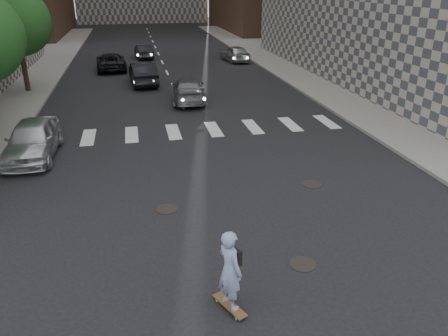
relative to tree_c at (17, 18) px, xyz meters
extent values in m
plane|color=black|center=(9.45, -19.14, -4.65)|extent=(160.00, 160.00, 0.00)
cube|color=gray|center=(23.95, 0.86, -4.57)|extent=(13.00, 80.00, 0.15)
cube|color=black|center=(20.65, -5.14, -2.65)|extent=(0.30, 18.00, 4.00)
cylinder|color=#382619|center=(-0.05, -0.14, -3.10)|extent=(0.32, 0.32, 2.80)
sphere|color=#18491E|center=(-0.05, -0.14, -0.20)|extent=(4.20, 4.20, 4.20)
sphere|color=#18491E|center=(0.15, 0.46, 0.70)|extent=(2.80, 2.80, 2.80)
cylinder|color=black|center=(10.65, -21.64, -4.64)|extent=(0.70, 0.70, 0.02)
cylinder|color=black|center=(7.45, -17.94, -4.64)|extent=(0.70, 0.70, 0.02)
cylinder|color=black|center=(12.75, -17.14, -4.64)|extent=(0.70, 0.70, 0.02)
cube|color=brown|center=(8.44, -22.87, -4.55)|extent=(0.65, 1.02, 0.02)
cylinder|color=green|center=(8.51, -23.24, -4.61)|extent=(0.06, 0.08, 0.07)
cylinder|color=green|center=(8.67, -23.16, -4.61)|extent=(0.06, 0.08, 0.07)
cylinder|color=green|center=(8.21, -22.58, -4.61)|extent=(0.06, 0.08, 0.07)
cylinder|color=green|center=(8.37, -22.51, -4.61)|extent=(0.06, 0.08, 0.07)
imported|color=#8B92CA|center=(8.44, -22.87, -3.59)|extent=(0.71, 0.82, 1.90)
cube|color=black|center=(8.60, -22.74, -3.35)|extent=(0.23, 0.33, 0.36)
imported|color=silver|center=(2.49, -12.24, -3.87)|extent=(1.96, 4.60, 1.55)
imported|color=black|center=(7.45, 0.86, -3.87)|extent=(2.00, 4.83, 1.55)
imported|color=slate|center=(9.96, -4.45, -3.95)|extent=(2.38, 4.95, 1.39)
imported|color=black|center=(5.08, 6.86, -3.96)|extent=(2.59, 5.05, 1.36)
imported|color=silver|center=(15.95, 8.86, -3.93)|extent=(2.24, 4.41, 1.44)
imported|color=black|center=(7.93, 12.32, -4.00)|extent=(1.75, 4.04, 1.29)
camera|label=1|loc=(6.73, -30.43, 2.13)|focal=35.00mm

